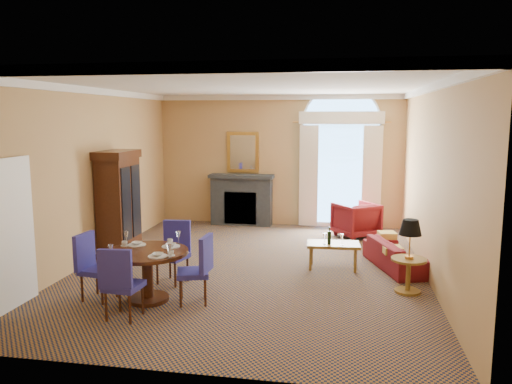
% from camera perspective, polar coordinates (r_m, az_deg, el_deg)
% --- Properties ---
extents(ground, '(7.50, 7.50, 0.00)m').
position_cam_1_polar(ground, '(9.00, -0.56, -8.68)').
color(ground, '#142040').
rests_on(ground, ground).
extents(room_envelope, '(6.04, 7.52, 3.45)m').
position_cam_1_polar(room_envelope, '(9.26, 0.03, 7.58)').
color(room_envelope, tan).
rests_on(room_envelope, ground).
extents(armoire, '(0.58, 1.03, 2.03)m').
position_cam_1_polar(armoire, '(10.07, -15.43, -1.40)').
color(armoire, black).
rests_on(armoire, ground).
extents(dining_table, '(1.20, 1.20, 0.96)m').
position_cam_1_polar(dining_table, '(7.49, -12.32, -7.99)').
color(dining_table, black).
rests_on(dining_table, ground).
extents(dining_chair_north, '(0.55, 0.55, 1.00)m').
position_cam_1_polar(dining_chair_north, '(8.28, -9.28, -6.25)').
color(dining_chair_north, navy).
rests_on(dining_chair_north, ground).
extents(dining_chair_south, '(0.48, 0.50, 1.00)m').
position_cam_1_polar(dining_chair_south, '(6.86, -15.31, -9.59)').
color(dining_chair_south, navy).
rests_on(dining_chair_south, ground).
extents(dining_chair_east, '(0.55, 0.55, 1.00)m').
position_cam_1_polar(dining_chair_east, '(7.28, -6.51, -8.28)').
color(dining_chair_east, navy).
rests_on(dining_chair_east, ground).
extents(dining_chair_west, '(0.51, 0.51, 1.00)m').
position_cam_1_polar(dining_chair_west, '(7.75, -18.25, -7.61)').
color(dining_chair_west, navy).
rests_on(dining_chair_west, ground).
extents(sofa, '(1.13, 1.78, 0.48)m').
position_cam_1_polar(sofa, '(9.29, 15.76, -6.91)').
color(sofa, maroon).
rests_on(sofa, ground).
extents(armchair, '(1.18, 1.18, 0.78)m').
position_cam_1_polar(armchair, '(11.40, 11.35, -3.13)').
color(armchair, maroon).
rests_on(armchair, ground).
extents(coffee_table, '(0.95, 0.57, 0.77)m').
position_cam_1_polar(coffee_table, '(8.96, 8.80, -6.02)').
color(coffee_table, olive).
rests_on(coffee_table, ground).
extents(side_table, '(0.54, 0.54, 1.12)m').
position_cam_1_polar(side_table, '(7.97, 17.14, -6.00)').
color(side_table, olive).
rests_on(side_table, ground).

